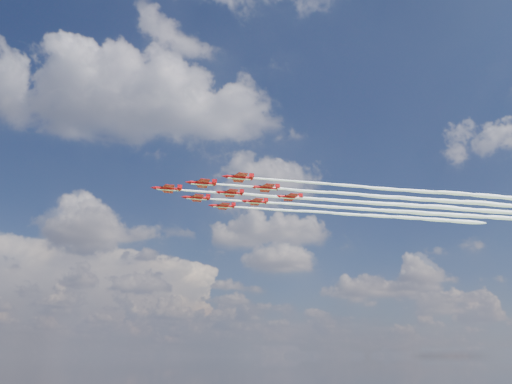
% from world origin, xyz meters
% --- Properties ---
extents(jet_lead, '(118.16, 16.33, 2.45)m').
position_xyz_m(jet_lead, '(42.21, 3.31, 84.02)').
color(jet_lead, '#B40A0E').
extents(jet_row2_port, '(118.16, 16.33, 2.45)m').
position_xyz_m(jet_row2_port, '(53.04, -3.32, 84.02)').
color(jet_row2_port, '#B40A0E').
extents(jet_row2_starb, '(118.16, 16.33, 2.45)m').
position_xyz_m(jet_row2_starb, '(51.52, 11.95, 84.02)').
color(jet_row2_starb, '#B40A0E').
extents(jet_row3_port, '(118.16, 16.33, 2.45)m').
position_xyz_m(jet_row3_port, '(63.88, -9.95, 84.02)').
color(jet_row3_port, '#B40A0E').
extents(jet_row3_centre, '(118.16, 16.33, 2.45)m').
position_xyz_m(jet_row3_centre, '(62.35, 5.32, 84.02)').
color(jet_row3_centre, '#B40A0E').
extents(jet_row3_starb, '(118.16, 16.33, 2.45)m').
position_xyz_m(jet_row3_starb, '(60.83, 20.60, 84.02)').
color(jet_row3_starb, '#B40A0E').
extents(jet_row4_port, '(118.16, 16.33, 2.45)m').
position_xyz_m(jet_row4_port, '(73.19, -1.31, 84.02)').
color(jet_row4_port, '#B40A0E').
extents(jet_row4_starb, '(118.16, 16.33, 2.45)m').
position_xyz_m(jet_row4_starb, '(71.67, 13.97, 84.02)').
color(jet_row4_starb, '#B40A0E').
extents(jet_tail, '(118.16, 16.33, 2.45)m').
position_xyz_m(jet_tail, '(82.50, 7.34, 84.02)').
color(jet_tail, '#B40A0E').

